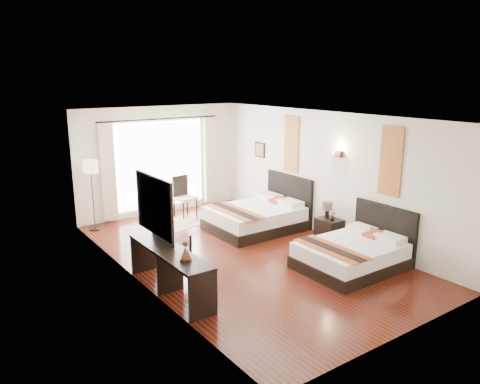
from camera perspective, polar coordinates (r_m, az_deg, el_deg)
floor at (r=9.61m, az=0.46°, el=-7.67°), size 4.50×7.50×0.01m
ceiling at (r=8.96m, az=0.50°, el=9.18°), size 4.50×7.50×0.02m
wall_headboard at (r=10.61m, az=10.39°, el=2.12°), size 0.01×7.50×2.80m
wall_desk at (r=8.12m, az=-12.51°, el=-1.63°), size 0.01×7.50×2.80m
wall_window at (r=12.36m, az=-9.71°, el=3.81°), size 4.50×0.01×2.80m
wall_entry at (r=6.63m, az=19.78°, el=-5.70°), size 4.50×0.01×2.80m
window_glass at (r=12.36m, az=-9.66°, el=3.34°), size 2.40×0.02×2.20m
sheer_curtain at (r=12.31m, az=-9.54°, el=3.30°), size 2.30×0.02×2.10m
drape_left at (r=11.73m, az=-15.83°, el=2.34°), size 0.35×0.14×2.35m
drape_right at (r=12.96m, az=-3.67°, el=3.91°), size 0.35×0.14×2.35m
art_panel_near at (r=9.40m, az=17.92°, el=3.57°), size 0.03×0.50×1.35m
art_panel_far at (r=11.33m, az=6.29°, el=5.84°), size 0.03×0.50×1.35m
wall_sconce at (r=10.20m, az=11.98°, el=4.54°), size 0.10×0.14×0.14m
mirror_frame at (r=7.50m, az=-10.42°, el=-1.63°), size 0.04×1.25×0.95m
mirror_glass at (r=7.51m, az=-10.25°, el=-1.60°), size 0.01×1.12×0.82m
bed_near at (r=9.17m, az=13.72°, el=-7.24°), size 1.93×1.51×1.09m
bed_far at (r=11.08m, az=2.22°, el=-2.98°), size 2.13×1.66×1.20m
nightstand at (r=10.46m, az=10.81°, el=-4.58°), size 0.43×0.53×0.51m
table_lamp at (r=10.39m, az=10.58°, el=-1.84°), size 0.23×0.23×0.36m
vase at (r=10.27m, az=11.19°, el=-3.16°), size 0.13×0.13×0.12m
console_desk at (r=7.99m, az=-8.54°, el=-9.50°), size 0.50×2.20×0.76m
television at (r=8.16m, az=-10.04°, el=-4.31°), size 0.15×0.88×0.51m
bronze_figurine at (r=7.32m, az=-6.66°, el=-7.27°), size 0.24×0.24×0.28m
desk_chair at (r=8.52m, az=-7.14°, el=-8.73°), size 0.53×0.53×0.87m
floor_lamp at (r=11.26m, az=-17.74°, el=2.44°), size 0.34×0.34×1.67m
side_table at (r=11.79m, az=-9.61°, el=-2.14°), size 0.53×0.53×0.61m
fruit_bowl at (r=11.73m, az=-9.80°, el=-0.54°), size 0.22×0.22×0.05m
window_chair at (r=12.13m, az=-6.74°, el=-1.51°), size 0.54×0.54×1.05m
jute_rug at (r=11.46m, az=-8.36°, el=-4.13°), size 1.52×1.22×0.01m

